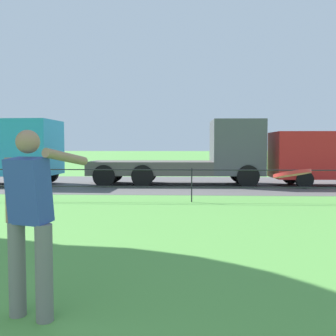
{
  "coord_description": "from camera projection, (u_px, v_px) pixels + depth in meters",
  "views": [
    {
      "loc": [
        2.44,
        0.28,
        1.62
      ],
      "look_at": [
        2.09,
        7.63,
        1.22
      ],
      "focal_mm": 40.87,
      "sensor_mm": 36.0,
      "label": 1
    }
  ],
  "objects": [
    {
      "name": "flatbed_truck_left",
      "position": [
        202.0,
        156.0,
        16.35
      ],
      "size": [
        7.34,
        2.53,
        2.75
      ],
      "color": "#4C4C51",
      "rests_on": "ground"
    },
    {
      "name": "park_fence",
      "position": [
        104.0,
        179.0,
        11.35
      ],
      "size": [
        36.48,
        0.04,
        1.0
      ],
      "color": "black",
      "rests_on": "ground"
    },
    {
      "name": "street_strip",
      "position": [
        131.0,
        184.0,
        16.88
      ],
      "size": [
        80.0,
        7.94,
        0.01
      ],
      "primitive_type": "cube",
      "color": "#565454",
      "rests_on": "ground"
    },
    {
      "name": "panel_van_far_left",
      "position": [
        334.0,
        155.0,
        15.81
      ],
      "size": [
        5.05,
        2.2,
        2.24
      ],
      "color": "red",
      "rests_on": "ground"
    },
    {
      "name": "frisbee",
      "position": [
        292.0,
        174.0,
        2.78
      ],
      "size": [
        0.38,
        0.38,
        0.08
      ],
      "color": "red"
    },
    {
      "name": "person_thrower",
      "position": [
        30.0,
        217.0,
        3.59
      ],
      "size": [
        0.69,
        0.73,
        1.78
      ],
      "color": "slate",
      "rests_on": "ground"
    }
  ]
}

